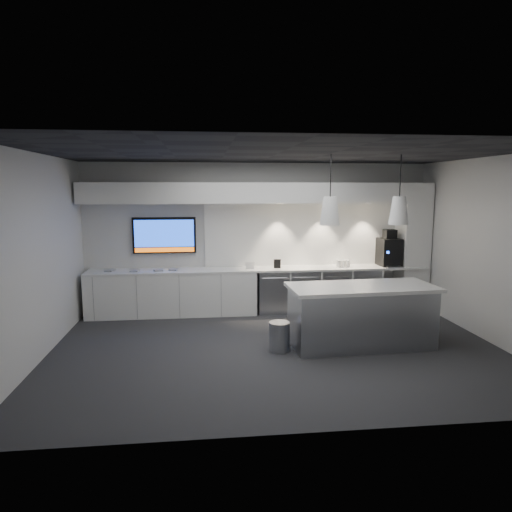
{
  "coord_description": "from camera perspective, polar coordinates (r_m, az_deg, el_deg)",
  "views": [
    {
      "loc": [
        -1.1,
        -6.78,
        2.49
      ],
      "look_at": [
        -0.21,
        1.1,
        1.31
      ],
      "focal_mm": 32.0,
      "sensor_mm": 36.0,
      "label": 1
    }
  ],
  "objects": [
    {
      "name": "pendant_right",
      "position": [
        7.42,
        17.43,
        5.46
      ],
      "size": [
        0.3,
        0.3,
        1.13
      ],
      "color": "white",
      "rests_on": "ceiling"
    },
    {
      "name": "wall_tv",
      "position": [
        9.31,
        -11.38,
        2.55
      ],
      "size": [
        1.25,
        0.07,
        0.72
      ],
      "color": "black",
      "rests_on": "wall_back"
    },
    {
      "name": "fridge_unit_d",
      "position": [
        9.74,
        13.15,
        -4.0
      ],
      "size": [
        0.6,
        0.61,
        0.85
      ],
      "primitive_type": "cube",
      "color": "#94979D",
      "rests_on": "floor"
    },
    {
      "name": "soffit",
      "position": [
        9.05,
        0.52,
        7.89
      ],
      "size": [
        6.9,
        0.6,
        0.4
      ],
      "primitive_type": "cube",
      "color": "white",
      "rests_on": "wall_back"
    },
    {
      "name": "tray_c",
      "position": [
        9.06,
        -12.12,
        -1.76
      ],
      "size": [
        0.2,
        0.2,
        0.02
      ],
      "primitive_type": "cube",
      "rotation": [
        0.0,
        0.0,
        0.34
      ],
      "color": "gray",
      "rests_on": "back_counter"
    },
    {
      "name": "fridge_unit_b",
      "position": [
        9.4,
        5.87,
        -4.28
      ],
      "size": [
        0.6,
        0.61,
        0.85
      ],
      "primitive_type": "cube",
      "color": "#94979D",
      "rests_on": "floor"
    },
    {
      "name": "tray_a",
      "position": [
        9.27,
        -17.81,
        -1.75
      ],
      "size": [
        0.2,
        0.2,
        0.02
      ],
      "primitive_type": "cube",
      "rotation": [
        0.0,
        0.0,
        -0.29
      ],
      "color": "gray",
      "rests_on": "back_counter"
    },
    {
      "name": "cup_cluster",
      "position": [
        9.47,
        10.83,
        -0.92
      ],
      "size": [
        0.27,
        0.17,
        0.14
      ],
      "primitive_type": null,
      "color": "silver",
      "rests_on": "back_counter"
    },
    {
      "name": "tray_b",
      "position": [
        9.1,
        -14.94,
        -1.82
      ],
      "size": [
        0.18,
        0.18,
        0.02
      ],
      "primitive_type": "cube",
      "rotation": [
        0.0,
        0.0,
        -0.13
      ],
      "color": "gray",
      "rests_on": "back_counter"
    },
    {
      "name": "sign_white",
      "position": [
        9.06,
        -0.75,
        -1.2
      ],
      "size": [
        0.18,
        0.02,
        0.14
      ],
      "primitive_type": "cube",
      "rotation": [
        0.0,
        0.0,
        -0.03
      ],
      "color": "white",
      "rests_on": "back_counter"
    },
    {
      "name": "column",
      "position": [
        10.03,
        18.98,
        1.18
      ],
      "size": [
        0.55,
        0.55,
        2.6
      ],
      "primitive_type": "cube",
      "color": "white",
      "rests_on": "floor"
    },
    {
      "name": "wall_back",
      "position": [
        9.4,
        0.29,
        2.41
      ],
      "size": [
        7.0,
        0.0,
        7.0
      ],
      "primitive_type": "plane",
      "rotation": [
        1.57,
        0.0,
        0.0
      ],
      "color": "silver",
      "rests_on": "floor"
    },
    {
      "name": "sign_black",
      "position": [
        9.17,
        2.68,
        -0.97
      ],
      "size": [
        0.14,
        0.03,
        0.18
      ],
      "primitive_type": "cube",
      "rotation": [
        0.0,
        0.0,
        -0.07
      ],
      "color": "black",
      "rests_on": "back_counter"
    },
    {
      "name": "fridge_unit_a",
      "position": [
        9.29,
        2.06,
        -4.39
      ],
      "size": [
        0.6,
        0.61,
        0.85
      ],
      "primitive_type": "cube",
      "color": "#94979D",
      "rests_on": "floor"
    },
    {
      "name": "back_counter",
      "position": [
        9.16,
        0.53,
        -1.66
      ],
      "size": [
        6.8,
        0.65,
        0.04
      ],
      "primitive_type": "cube",
      "color": "white",
      "rests_on": "left_base_cabinets"
    },
    {
      "name": "bin",
      "position": [
        7.15,
        2.93,
        -10.01
      ],
      "size": [
        0.4,
        0.4,
        0.45
      ],
      "primitive_type": "cylinder",
      "rotation": [
        0.0,
        0.0,
        -0.3
      ],
      "color": "#94979D",
      "rests_on": "floor"
    },
    {
      "name": "tray_d",
      "position": [
        9.09,
        -10.25,
        -1.68
      ],
      "size": [
        0.2,
        0.2,
        0.02
      ],
      "primitive_type": "cube",
      "rotation": [
        0.0,
        0.0,
        -0.26
      ],
      "color": "gray",
      "rests_on": "back_counter"
    },
    {
      "name": "left_base_cabinets",
      "position": [
        9.21,
        -10.38,
        -4.61
      ],
      "size": [
        3.3,
        0.63,
        0.86
      ],
      "primitive_type": "cube",
      "color": "white",
      "rests_on": "floor"
    },
    {
      "name": "coffee_machine",
      "position": [
        9.83,
        16.31,
        0.63
      ],
      "size": [
        0.42,
        0.59,
        0.75
      ],
      "rotation": [
        0.0,
        0.0,
        0.01
      ],
      "color": "black",
      "rests_on": "back_counter"
    },
    {
      "name": "backsplash",
      "position": [
        9.59,
        7.45,
        2.76
      ],
      "size": [
        4.6,
        0.03,
        1.3
      ],
      "primitive_type": "cube",
      "color": "white",
      "rests_on": "wall_back"
    },
    {
      "name": "island",
      "position": [
        7.48,
        12.99,
        -7.25
      ],
      "size": [
        2.35,
        1.1,
        0.98
      ],
      "rotation": [
        0.0,
        0.0,
        0.05
      ],
      "color": "#94979D",
      "rests_on": "floor"
    },
    {
      "name": "ceiling",
      "position": [
        6.89,
        2.81,
        12.69
      ],
      "size": [
        7.0,
        7.0,
        0.0
      ],
      "primitive_type": "plane",
      "rotation": [
        3.14,
        0.0,
        0.0
      ],
      "color": "black",
      "rests_on": "wall_back"
    },
    {
      "name": "wall_right",
      "position": [
        8.25,
        27.48,
        0.61
      ],
      "size": [
        0.0,
        7.0,
        7.0
      ],
      "primitive_type": "plane",
      "rotation": [
        1.57,
        0.0,
        -1.57
      ],
      "color": "silver",
      "rests_on": "floor"
    },
    {
      "name": "wall_left",
      "position": [
        7.26,
        -25.71,
        -0.23
      ],
      "size": [
        0.0,
        7.0,
        7.0
      ],
      "primitive_type": "plane",
      "rotation": [
        1.57,
        0.0,
        1.57
      ],
      "color": "silver",
      "rests_on": "floor"
    },
    {
      "name": "fridge_unit_c",
      "position": [
        9.55,
        9.57,
        -4.15
      ],
      "size": [
        0.6,
        0.61,
        0.85
      ],
      "primitive_type": "cube",
      "color": "#94979D",
      "rests_on": "floor"
    },
    {
      "name": "floor",
      "position": [
        7.31,
        2.64,
        -11.49
      ],
      "size": [
        7.0,
        7.0,
        0.0
      ],
      "primitive_type": "plane",
      "color": "#2A2A2C",
      "rests_on": "ground"
    },
    {
      "name": "pendant_left",
      "position": [
        7.05,
        9.22,
        5.6
      ],
      "size": [
        0.3,
        0.3,
        1.13
      ],
      "color": "white",
      "rests_on": "ceiling"
    },
    {
      "name": "wall_front",
      "position": [
        4.53,
        7.78,
        -4.27
      ],
      "size": [
        7.0,
        0.0,
        7.0
      ],
      "primitive_type": "plane",
      "rotation": [
        -1.57,
        0.0,
        0.0
      ],
      "color": "silver",
      "rests_on": "floor"
    }
  ]
}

